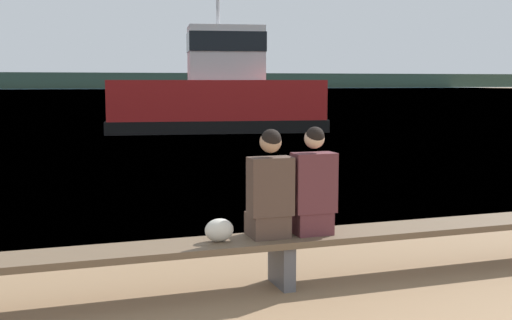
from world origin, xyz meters
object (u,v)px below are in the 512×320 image
at_px(bench_main, 282,244).
at_px(shopping_bag, 219,230).
at_px(person_right, 313,188).
at_px(tugboat_red, 217,98).
at_px(person_left, 270,190).

relative_size(bench_main, shopping_bag, 31.71).
xyz_separation_m(person_right, tugboat_red, (4.08, 18.66, 0.35)).
bearing_deg(person_right, person_left, -179.96).
height_order(shopping_bag, tugboat_red, tugboat_red).
distance_m(shopping_bag, tugboat_red, 19.33).
distance_m(bench_main, person_right, 0.61).
bearing_deg(tugboat_red, person_right, 176.91).
height_order(bench_main, person_right, person_right).
height_order(person_left, shopping_bag, person_left).
bearing_deg(shopping_bag, person_right, -0.23).
height_order(person_left, tugboat_red, tugboat_red).
bearing_deg(bench_main, person_left, 179.12).
relative_size(person_right, tugboat_red, 0.12).
xyz_separation_m(bench_main, person_left, (-0.12, 0.00, 0.53)).
distance_m(person_left, tugboat_red, 19.21).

